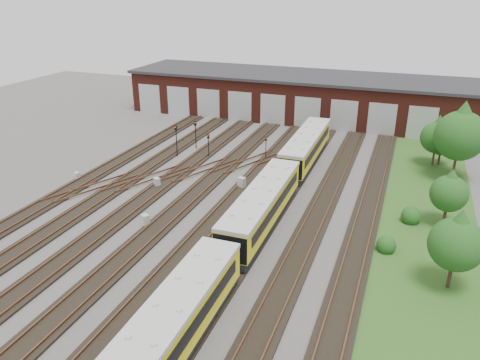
% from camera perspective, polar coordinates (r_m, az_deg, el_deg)
% --- Properties ---
extents(ground, '(120.00, 120.00, 0.00)m').
position_cam_1_polar(ground, '(37.99, -8.16, -7.12)').
color(ground, '#44413F').
rests_on(ground, ground).
extents(track_network, '(30.40, 70.00, 0.33)m').
position_cam_1_polar(track_network, '(38.46, -7.98, -6.53)').
color(track_network, black).
rests_on(track_network, ground).
extents(maintenance_shed, '(51.00, 12.50, 6.35)m').
position_cam_1_polar(maintenance_shed, '(72.24, 6.95, 10.23)').
color(maintenance_shed, '#521D14').
rests_on(maintenance_shed, ground).
extents(grass_verge, '(8.00, 55.00, 0.05)m').
position_cam_1_polar(grass_verge, '(43.05, 21.82, -4.83)').
color(grass_verge, '#29511B').
rests_on(grass_verge, ground).
extents(metro_train, '(2.77, 46.80, 3.05)m').
position_cam_1_polar(metro_train, '(38.61, 2.72, -3.20)').
color(metro_train, black).
rests_on(metro_train, ground).
extents(signal_mast_0, '(0.28, 0.27, 3.75)m').
position_cam_1_polar(signal_mast_0, '(54.88, -7.78, 5.22)').
color(signal_mast_0, black).
rests_on(signal_mast_0, ground).
extents(signal_mast_1, '(0.32, 0.30, 3.48)m').
position_cam_1_polar(signal_mast_1, '(57.41, -5.45, 5.97)').
color(signal_mast_1, black).
rests_on(signal_mast_1, ground).
extents(signal_mast_2, '(0.27, 0.25, 2.82)m').
position_cam_1_polar(signal_mast_2, '(54.29, -3.88, 4.57)').
color(signal_mast_2, black).
rests_on(signal_mast_2, ground).
extents(signal_mast_3, '(0.24, 0.23, 2.74)m').
position_cam_1_polar(signal_mast_3, '(53.56, 3.18, 4.23)').
color(signal_mast_3, black).
rests_on(signal_mast_3, ground).
extents(relay_cabinet_0, '(0.58, 0.52, 0.85)m').
position_cam_1_polar(relay_cabinet_0, '(51.15, -19.24, 0.44)').
color(relay_cabinet_0, '#B4B7BA').
rests_on(relay_cabinet_0, ground).
extents(relay_cabinet_1, '(0.71, 0.66, 0.94)m').
position_cam_1_polar(relay_cabinet_1, '(47.44, -10.10, -0.28)').
color(relay_cabinet_1, '#B4B7BA').
rests_on(relay_cabinet_1, ground).
extents(relay_cabinet_2, '(0.78, 0.73, 1.03)m').
position_cam_1_polar(relay_cabinet_2, '(40.08, -11.47, -4.84)').
color(relay_cabinet_2, '#B4B7BA').
rests_on(relay_cabinet_2, ground).
extents(relay_cabinet_3, '(0.81, 0.74, 1.13)m').
position_cam_1_polar(relay_cabinet_3, '(46.34, 0.20, -0.35)').
color(relay_cabinet_3, '#B4B7BA').
rests_on(relay_cabinet_3, ground).
extents(relay_cabinet_4, '(0.75, 0.69, 1.01)m').
position_cam_1_polar(relay_cabinet_4, '(54.34, 8.53, 2.90)').
color(relay_cabinet_4, '#B4B7BA').
rests_on(relay_cabinet_4, ground).
extents(tree_0, '(3.50, 3.50, 5.79)m').
position_cam_1_polar(tree_0, '(55.48, 22.93, 5.24)').
color(tree_0, '#362418').
rests_on(tree_0, ground).
extents(tree_1, '(2.78, 2.78, 4.61)m').
position_cam_1_polar(tree_1, '(56.11, 23.45, 4.52)').
color(tree_1, '#362418').
rests_on(tree_1, ground).
extents(tree_2, '(5.02, 5.02, 8.32)m').
position_cam_1_polar(tree_2, '(51.74, 25.36, 5.54)').
color(tree_2, '#362418').
rests_on(tree_2, ground).
extents(tree_3, '(3.06, 3.06, 5.07)m').
position_cam_1_polar(tree_3, '(41.95, 24.20, -1.06)').
color(tree_3, '#362418').
rests_on(tree_3, ground).
extents(tree_4, '(3.55, 3.55, 5.88)m').
position_cam_1_polar(tree_4, '(33.19, 24.98, -6.49)').
color(tree_4, '#362418').
rests_on(tree_4, ground).
extents(bush_0, '(1.48, 1.48, 1.48)m').
position_cam_1_polar(bush_0, '(37.35, 17.44, -7.29)').
color(bush_0, '#174914').
rests_on(bush_0, ground).
extents(bush_1, '(1.67, 1.67, 1.67)m').
position_cam_1_polar(bush_1, '(42.28, 20.19, -3.85)').
color(bush_1, '#174914').
rests_on(bush_1, ground).
extents(bush_2, '(1.38, 1.38, 1.38)m').
position_cam_1_polar(bush_2, '(61.01, 24.56, 3.45)').
color(bush_2, '#174914').
rests_on(bush_2, ground).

